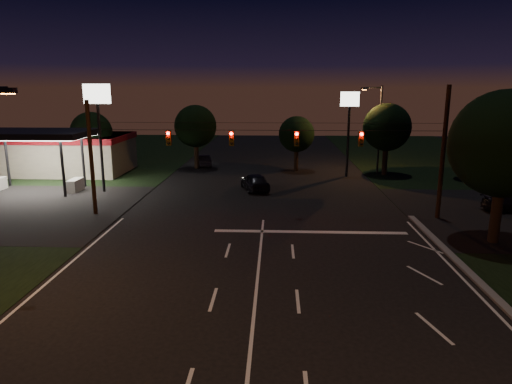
# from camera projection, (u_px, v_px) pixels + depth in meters

# --- Properties ---
(ground) EXTENTS (140.00, 140.00, 0.00)m
(ground) POSITION_uv_depth(u_px,v_px,m) (253.00, 324.00, 17.40)
(ground) COLOR black
(ground) RESTS_ON ground
(stop_bar) EXTENTS (12.00, 0.50, 0.01)m
(stop_bar) POSITION_uv_depth(u_px,v_px,m) (310.00, 232.00, 28.47)
(stop_bar) COLOR silver
(stop_bar) RESTS_ON ground
(utility_pole_right) EXTENTS (0.30, 0.30, 9.00)m
(utility_pole_right) POSITION_uv_depth(u_px,v_px,m) (437.00, 218.00, 31.50)
(utility_pole_right) COLOR black
(utility_pole_right) RESTS_ON ground
(utility_pole_left) EXTENTS (0.28, 0.28, 8.00)m
(utility_pole_left) POSITION_uv_depth(u_px,v_px,m) (96.00, 214.00, 32.52)
(utility_pole_left) COLOR black
(utility_pole_left) RESTS_ON ground
(signal_span) EXTENTS (24.00, 0.40, 1.56)m
(signal_span) POSITION_uv_depth(u_px,v_px,m) (264.00, 138.00, 30.74)
(signal_span) COLOR black
(signal_span) RESTS_ON ground
(gas_station) EXTENTS (14.20, 16.10, 5.25)m
(gas_station) POSITION_uv_depth(u_px,v_px,m) (58.00, 151.00, 47.39)
(gas_station) COLOR gray
(gas_station) RESTS_ON ground
(pole_sign_left_near) EXTENTS (2.20, 0.30, 9.10)m
(pole_sign_left_near) POSITION_uv_depth(u_px,v_px,m) (98.00, 110.00, 37.86)
(pole_sign_left_near) COLOR black
(pole_sign_left_near) RESTS_ON ground
(pole_sign_right) EXTENTS (1.80, 0.30, 8.40)m
(pole_sign_right) POSITION_uv_depth(u_px,v_px,m) (349.00, 114.00, 44.87)
(pole_sign_right) COLOR black
(pole_sign_right) RESTS_ON ground
(street_light_right_far) EXTENTS (2.20, 0.35, 9.00)m
(street_light_right_far) POSITION_uv_depth(u_px,v_px,m) (377.00, 123.00, 46.91)
(street_light_right_far) COLOR black
(street_light_right_far) RESTS_ON ground
(tree_right_near) EXTENTS (6.00, 6.00, 8.76)m
(tree_right_near) POSITION_uv_depth(u_px,v_px,m) (504.00, 145.00, 25.45)
(tree_right_near) COLOR black
(tree_right_near) RESTS_ON ground
(tree_far_a) EXTENTS (4.20, 4.20, 6.42)m
(tree_far_a) POSITION_uv_depth(u_px,v_px,m) (92.00, 133.00, 46.54)
(tree_far_a) COLOR black
(tree_far_a) RESTS_ON ground
(tree_far_b) EXTENTS (4.60, 4.60, 6.98)m
(tree_far_b) POSITION_uv_depth(u_px,v_px,m) (196.00, 127.00, 49.94)
(tree_far_b) COLOR black
(tree_far_b) RESTS_ON ground
(tree_far_c) EXTENTS (3.80, 3.80, 5.86)m
(tree_far_c) POSITION_uv_depth(u_px,v_px,m) (297.00, 135.00, 48.63)
(tree_far_c) COLOR black
(tree_far_c) RESTS_ON ground
(tree_far_d) EXTENTS (4.80, 4.80, 7.30)m
(tree_far_d) POSITION_uv_depth(u_px,v_px,m) (387.00, 128.00, 46.12)
(tree_far_d) COLOR black
(tree_far_d) RESTS_ON ground
(tree_far_e) EXTENTS (4.00, 4.00, 6.18)m
(tree_far_e) POSITION_uv_depth(u_px,v_px,m) (475.00, 137.00, 43.97)
(tree_far_e) COLOR black
(tree_far_e) RESTS_ON ground
(car_oncoming_a) EXTENTS (3.03, 4.83, 1.53)m
(car_oncoming_a) POSITION_uv_depth(u_px,v_px,m) (255.00, 182.00, 39.87)
(car_oncoming_a) COLOR black
(car_oncoming_a) RESTS_ON ground
(car_oncoming_b) EXTENTS (2.32, 4.06, 1.27)m
(car_oncoming_b) POSITION_uv_depth(u_px,v_px,m) (204.00, 160.00, 52.28)
(car_oncoming_b) COLOR black
(car_oncoming_b) RESTS_ON ground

